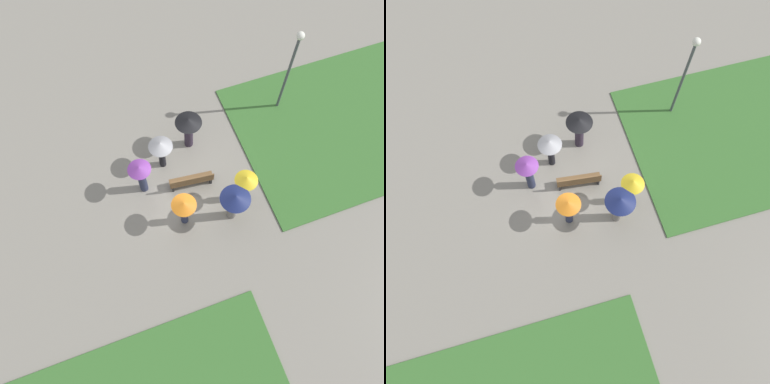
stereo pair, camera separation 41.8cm
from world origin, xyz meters
TOP-DOWN VIEW (x-y plane):
  - ground_plane at (0.00, 0.00)m, footprint 90.00×90.00m
  - lawn_patch_near at (-8.00, -0.17)m, footprint 9.60×7.51m
  - park_bench at (-0.41, 0.36)m, footprint 1.88×0.63m
  - lamp_post at (-5.60, -2.16)m, footprint 0.32×0.32m
  - crowd_person_grey at (0.42, -1.04)m, footprint 1.00×1.00m
  - crowd_person_orange at (0.39, 1.74)m, footprint 0.96×0.96m
  - crowd_person_navy at (-1.49, 2.17)m, footprint 1.18×1.18m
  - crowd_person_yellow at (-2.17, 1.61)m, footprint 0.91×0.91m
  - crowd_person_purple at (1.52, -0.21)m, footprint 0.93×0.93m
  - crowd_person_black at (-0.99, -1.64)m, footprint 1.13×1.13m

SIDE VIEW (x-z plane):
  - ground_plane at x=0.00m, z-range 0.00..0.00m
  - lawn_patch_near at x=-8.00m, z-range 0.00..0.06m
  - park_bench at x=-0.41m, z-range 0.02..0.92m
  - crowd_person_purple at x=1.52m, z-range 0.29..2.23m
  - crowd_person_orange at x=0.39m, z-range 0.40..2.29m
  - crowd_person_black at x=-0.99m, z-range 0.40..2.31m
  - crowd_person_grey at x=0.42m, z-range 0.49..2.28m
  - crowd_person_yellow at x=-2.17m, z-range 0.43..2.40m
  - crowd_person_navy at x=-1.49m, z-range 0.48..2.48m
  - lamp_post at x=-5.60m, z-range 0.63..5.02m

